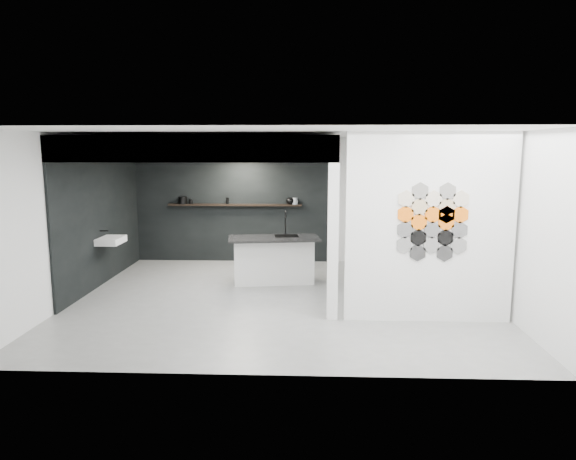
{
  "coord_description": "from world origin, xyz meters",
  "views": [
    {
      "loc": [
        0.46,
        -8.5,
        2.56
      ],
      "look_at": [
        0.1,
        0.3,
        1.15
      ],
      "focal_mm": 32.0,
      "sensor_mm": 36.0,
      "label": 1
    }
  ],
  "objects_px": {
    "wall_basin": "(111,240)",
    "stockpot": "(183,200)",
    "partition_panel": "(429,228)",
    "bottle_dark": "(227,201)",
    "kettle": "(290,201)",
    "utensil_cup": "(191,201)",
    "glass_vase": "(295,201)",
    "kitchen_island": "(274,259)",
    "glass_bowl": "(295,202)"
  },
  "relations": [
    {
      "from": "stockpot",
      "to": "kettle",
      "type": "height_order",
      "value": "stockpot"
    },
    {
      "from": "stockpot",
      "to": "bottle_dark",
      "type": "xyz_separation_m",
      "value": [
        1.01,
        0.0,
        -0.01
      ]
    },
    {
      "from": "bottle_dark",
      "to": "utensil_cup",
      "type": "distance_m",
      "value": 0.83
    },
    {
      "from": "wall_basin",
      "to": "stockpot",
      "type": "xyz_separation_m",
      "value": [
        0.87,
        2.07,
        0.55
      ]
    },
    {
      "from": "stockpot",
      "to": "bottle_dark",
      "type": "relative_size",
      "value": 1.33
    },
    {
      "from": "kettle",
      "to": "glass_bowl",
      "type": "relative_size",
      "value": 1.49
    },
    {
      "from": "glass_vase",
      "to": "bottle_dark",
      "type": "height_order",
      "value": "glass_vase"
    },
    {
      "from": "kitchen_island",
      "to": "stockpot",
      "type": "height_order",
      "value": "stockpot"
    },
    {
      "from": "partition_panel",
      "to": "kettle",
      "type": "height_order",
      "value": "partition_panel"
    },
    {
      "from": "kettle",
      "to": "glass_vase",
      "type": "height_order",
      "value": "kettle"
    },
    {
      "from": "stockpot",
      "to": "glass_vase",
      "type": "distance_m",
      "value": 2.52
    },
    {
      "from": "glass_vase",
      "to": "utensil_cup",
      "type": "distance_m",
      "value": 2.34
    },
    {
      "from": "utensil_cup",
      "to": "kitchen_island",
      "type": "bearing_deg",
      "value": -42.14
    },
    {
      "from": "wall_basin",
      "to": "kitchen_island",
      "type": "bearing_deg",
      "value": 5.03
    },
    {
      "from": "utensil_cup",
      "to": "stockpot",
      "type": "bearing_deg",
      "value": 180.0
    },
    {
      "from": "partition_panel",
      "to": "wall_basin",
      "type": "distance_m",
      "value": 5.78
    },
    {
      "from": "kitchen_island",
      "to": "bottle_dark",
      "type": "bearing_deg",
      "value": 114.9
    },
    {
      "from": "partition_panel",
      "to": "utensil_cup",
      "type": "height_order",
      "value": "partition_panel"
    },
    {
      "from": "wall_basin",
      "to": "glass_vase",
      "type": "bearing_deg",
      "value": 31.35
    },
    {
      "from": "glass_vase",
      "to": "bottle_dark",
      "type": "xyz_separation_m",
      "value": [
        -1.51,
        0.0,
        -0.0
      ]
    },
    {
      "from": "partition_panel",
      "to": "glass_vase",
      "type": "xyz_separation_m",
      "value": [
        -2.08,
        3.87,
        -0.01
      ]
    },
    {
      "from": "wall_basin",
      "to": "glass_bowl",
      "type": "xyz_separation_m",
      "value": [
        3.39,
        2.07,
        0.51
      ]
    },
    {
      "from": "wall_basin",
      "to": "bottle_dark",
      "type": "bearing_deg",
      "value": 47.75
    },
    {
      "from": "glass_bowl",
      "to": "glass_vase",
      "type": "distance_m",
      "value": 0.03
    },
    {
      "from": "kitchen_island",
      "to": "kettle",
      "type": "xyz_separation_m",
      "value": [
        0.25,
        1.8,
        0.94
      ]
    },
    {
      "from": "partition_panel",
      "to": "glass_vase",
      "type": "distance_m",
      "value": 4.39
    },
    {
      "from": "partition_panel",
      "to": "kettle",
      "type": "distance_m",
      "value": 4.44
    },
    {
      "from": "kitchen_island",
      "to": "glass_vase",
      "type": "relative_size",
      "value": 12.25
    },
    {
      "from": "utensil_cup",
      "to": "glass_vase",
      "type": "bearing_deg",
      "value": 0.0
    },
    {
      "from": "glass_vase",
      "to": "bottle_dark",
      "type": "bearing_deg",
      "value": 180.0
    },
    {
      "from": "stockpot",
      "to": "glass_bowl",
      "type": "xyz_separation_m",
      "value": [
        2.52,
        0.0,
        -0.03
      ]
    },
    {
      "from": "stockpot",
      "to": "bottle_dark",
      "type": "bearing_deg",
      "value": 0.0
    },
    {
      "from": "glass_vase",
      "to": "kitchen_island",
      "type": "bearing_deg",
      "value": -101.17
    },
    {
      "from": "stockpot",
      "to": "kitchen_island",
      "type": "bearing_deg",
      "value": -39.67
    },
    {
      "from": "partition_panel",
      "to": "bottle_dark",
      "type": "xyz_separation_m",
      "value": [
        -3.59,
        3.87,
        -0.01
      ]
    },
    {
      "from": "wall_basin",
      "to": "kitchen_island",
      "type": "distance_m",
      "value": 3.07
    },
    {
      "from": "glass_bowl",
      "to": "glass_vase",
      "type": "relative_size",
      "value": 0.84
    },
    {
      "from": "wall_basin",
      "to": "utensil_cup",
      "type": "xyz_separation_m",
      "value": [
        1.05,
        2.07,
        0.52
      ]
    },
    {
      "from": "kitchen_island",
      "to": "stockpot",
      "type": "xyz_separation_m",
      "value": [
        -2.17,
        1.8,
        0.94
      ]
    },
    {
      "from": "partition_panel",
      "to": "utensil_cup",
      "type": "distance_m",
      "value": 5.87
    },
    {
      "from": "kettle",
      "to": "utensil_cup",
      "type": "bearing_deg",
      "value": 164.25
    },
    {
      "from": "partition_panel",
      "to": "utensil_cup",
      "type": "bearing_deg",
      "value": 138.82
    },
    {
      "from": "kitchen_island",
      "to": "glass_vase",
      "type": "distance_m",
      "value": 2.06
    },
    {
      "from": "kettle",
      "to": "partition_panel",
      "type": "bearing_deg",
      "value": -76.29
    },
    {
      "from": "kettle",
      "to": "utensil_cup",
      "type": "height_order",
      "value": "kettle"
    },
    {
      "from": "glass_vase",
      "to": "bottle_dark",
      "type": "relative_size",
      "value": 1.01
    },
    {
      "from": "wall_basin",
      "to": "kettle",
      "type": "xyz_separation_m",
      "value": [
        3.28,
        2.07,
        0.55
      ]
    },
    {
      "from": "wall_basin",
      "to": "glass_vase",
      "type": "height_order",
      "value": "glass_vase"
    },
    {
      "from": "wall_basin",
      "to": "kettle",
      "type": "relative_size",
      "value": 3.29
    },
    {
      "from": "stockpot",
      "to": "utensil_cup",
      "type": "height_order",
      "value": "stockpot"
    }
  ]
}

